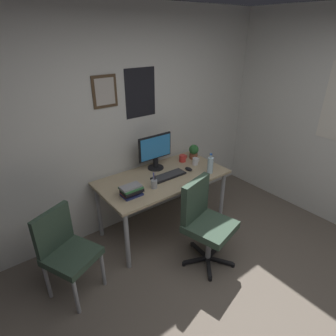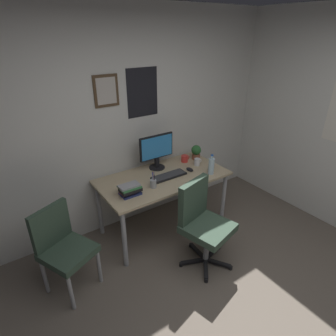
# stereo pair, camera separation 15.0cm
# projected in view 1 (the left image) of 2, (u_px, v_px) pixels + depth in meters

# --- Properties ---
(wall_back) EXTENTS (4.40, 0.10, 2.60)m
(wall_back) POSITION_uv_depth(u_px,v_px,m) (119.00, 126.00, 3.29)
(wall_back) COLOR silver
(wall_back) RESTS_ON ground_plane
(desk) EXTENTS (1.54, 0.79, 0.74)m
(desk) POSITION_uv_depth(u_px,v_px,m) (163.00, 182.00, 3.39)
(desk) COLOR tan
(desk) RESTS_ON ground_plane
(office_chair) EXTENTS (0.58, 0.58, 0.95)m
(office_chair) POSITION_uv_depth(u_px,v_px,m) (204.00, 219.00, 2.95)
(office_chair) COLOR #334738
(office_chair) RESTS_ON ground_plane
(side_chair) EXTENTS (0.56, 0.56, 0.88)m
(side_chair) POSITION_uv_depth(u_px,v_px,m) (66.00, 249.00, 2.59)
(side_chair) COLOR #334738
(side_chair) RESTS_ON ground_plane
(monitor) EXTENTS (0.46, 0.20, 0.43)m
(monitor) POSITION_uv_depth(u_px,v_px,m) (155.00, 151.00, 3.45)
(monitor) COLOR black
(monitor) RESTS_ON desk
(keyboard) EXTENTS (0.43, 0.15, 0.03)m
(keyboard) POSITION_uv_depth(u_px,v_px,m) (169.00, 176.00, 3.34)
(keyboard) COLOR black
(keyboard) RESTS_ON desk
(computer_mouse) EXTENTS (0.06, 0.11, 0.04)m
(computer_mouse) POSITION_uv_depth(u_px,v_px,m) (189.00, 169.00, 3.49)
(computer_mouse) COLOR black
(computer_mouse) RESTS_ON desk
(water_bottle) EXTENTS (0.07, 0.07, 0.25)m
(water_bottle) POSITION_uv_depth(u_px,v_px,m) (210.00, 165.00, 3.39)
(water_bottle) COLOR silver
(water_bottle) RESTS_ON desk
(coffee_mug_near) EXTENTS (0.11, 0.07, 0.09)m
(coffee_mug_near) POSITION_uv_depth(u_px,v_px,m) (195.00, 161.00, 3.63)
(coffee_mug_near) COLOR white
(coffee_mug_near) RESTS_ON desk
(coffee_mug_far) EXTENTS (0.13, 0.09, 0.09)m
(coffee_mug_far) POSITION_uv_depth(u_px,v_px,m) (183.00, 158.00, 3.72)
(coffee_mug_far) COLOR red
(coffee_mug_far) RESTS_ON desk
(potted_plant) EXTENTS (0.13, 0.13, 0.20)m
(potted_plant) POSITION_uv_depth(u_px,v_px,m) (194.00, 151.00, 3.78)
(potted_plant) COLOR brown
(potted_plant) RESTS_ON desk
(pen_cup) EXTENTS (0.07, 0.07, 0.20)m
(pen_cup) POSITION_uv_depth(u_px,v_px,m) (154.00, 183.00, 3.09)
(pen_cup) COLOR #9EA0A5
(pen_cup) RESTS_ON desk
(book_stack_left) EXTENTS (0.23, 0.16, 0.13)m
(book_stack_left) POSITION_uv_depth(u_px,v_px,m) (131.00, 191.00, 2.93)
(book_stack_left) COLOR navy
(book_stack_left) RESTS_ON desk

